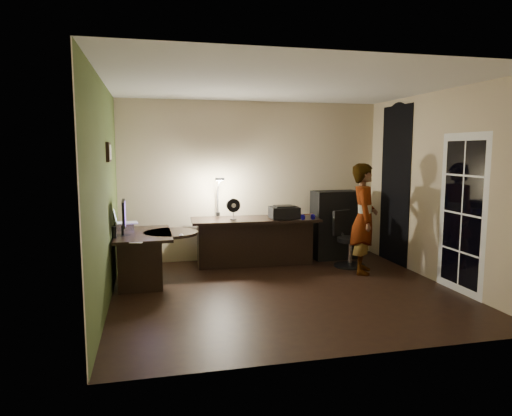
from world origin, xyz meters
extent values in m
cube|color=black|center=(0.00, 0.00, -0.01)|extent=(4.50, 4.00, 0.01)
cube|color=silver|center=(0.00, 0.00, 2.71)|extent=(4.50, 4.00, 0.01)
cube|color=#C7B48D|center=(0.00, 2.00, 1.35)|extent=(4.50, 0.01, 2.70)
cube|color=#C7B48D|center=(0.00, -2.00, 1.35)|extent=(4.50, 0.01, 2.70)
cube|color=#C7B48D|center=(-2.25, 0.00, 1.35)|extent=(0.01, 4.00, 2.70)
cube|color=#C7B48D|center=(2.25, 0.00, 1.35)|extent=(0.01, 4.00, 2.70)
cube|color=#415525|center=(-2.24, 0.00, 1.35)|extent=(0.00, 4.00, 2.70)
cube|color=black|center=(2.24, 1.15, 1.30)|extent=(0.01, 0.90, 2.60)
cube|color=white|center=(2.24, -0.55, 1.05)|extent=(0.02, 0.92, 2.10)
cube|color=black|center=(-2.22, 0.45, 1.85)|extent=(0.04, 0.30, 0.25)
cube|color=black|center=(-1.83, 0.85, 0.36)|extent=(0.78, 1.26, 0.72)
cube|color=black|center=(-0.06, 1.49, 0.39)|extent=(2.10, 0.82, 0.77)
cube|color=black|center=(1.40, 1.64, 0.59)|extent=(0.81, 0.44, 1.18)
cube|color=silver|center=(-2.11, 1.16, 0.76)|extent=(0.30, 0.27, 0.11)
cube|color=silver|center=(-2.07, 1.16, 0.93)|extent=(0.38, 0.36, 0.24)
cube|color=black|center=(-2.10, 0.73, 0.88)|extent=(0.13, 0.54, 0.36)
ellipsoid|color=silver|center=(-1.32, 0.54, 0.72)|extent=(0.08, 0.10, 0.03)
cube|color=black|center=(-1.42, 0.54, 0.71)|extent=(0.10, 0.15, 0.01)
cube|color=black|center=(-1.67, 0.55, 0.71)|extent=(0.02, 0.14, 0.01)
cylinder|color=black|center=(-2.19, 0.54, 0.79)|extent=(0.08, 0.08, 0.17)
cube|color=silver|center=(-1.89, 0.29, 0.71)|extent=(0.22, 0.26, 0.01)
cube|color=black|center=(-0.45, 1.36, 0.96)|extent=(0.22, 0.12, 0.34)
cube|color=#110A8E|center=(0.71, 1.10, 0.84)|extent=(0.23, 0.15, 0.10)
cube|color=black|center=(0.39, 1.34, 0.89)|extent=(0.46, 0.36, 0.20)
cube|color=black|center=(-0.62, 1.83, 1.13)|extent=(0.19, 0.32, 0.69)
cube|color=black|center=(1.41, 1.03, 0.45)|extent=(0.65, 0.65, 0.90)
imported|color=#D8A88C|center=(1.44, 0.65, 0.84)|extent=(0.61, 0.71, 1.68)
camera|label=1|loc=(-1.71, -5.67, 1.87)|focal=32.00mm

